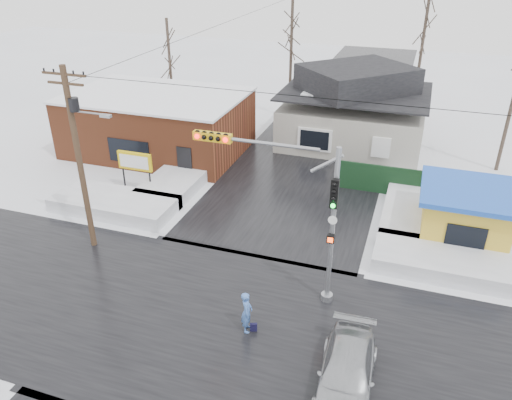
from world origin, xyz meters
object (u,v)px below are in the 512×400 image
(marquee_sign, at_px, (135,162))
(kiosk, at_px, (465,214))
(utility_pole, at_px, (79,151))
(car, at_px, (346,374))
(pedestrian, at_px, (247,312))
(traffic_signal, at_px, (295,201))

(marquee_sign, bearing_deg, kiosk, 1.55)
(marquee_sign, distance_m, kiosk, 18.51)
(marquee_sign, relative_size, kiosk, 0.55)
(utility_pole, bearing_deg, car, -20.22)
(kiosk, relative_size, car, 0.99)
(utility_pole, relative_size, marquee_sign, 3.53)
(pedestrian, bearing_deg, traffic_signal, -34.70)
(car, bearing_deg, traffic_signal, 122.52)
(pedestrian, xyz_separation_m, car, (4.16, -1.62, -0.22))
(traffic_signal, relative_size, utility_pole, 0.78)
(traffic_signal, distance_m, pedestrian, 4.72)
(marquee_sign, distance_m, car, 18.27)
(traffic_signal, distance_m, car, 6.66)
(traffic_signal, xyz_separation_m, kiosk, (7.07, 7.03, -3.08))
(pedestrian, bearing_deg, utility_pole, 55.67)
(traffic_signal, bearing_deg, utility_pole, 177.05)
(traffic_signal, xyz_separation_m, pedestrian, (-1.03, -2.82, -3.65))
(utility_pole, distance_m, marquee_sign, 6.87)
(pedestrian, bearing_deg, kiosk, -54.00)
(car, bearing_deg, pedestrian, 156.11)
(traffic_signal, xyz_separation_m, utility_pole, (-10.36, 0.53, 0.57))
(utility_pole, relative_size, pedestrian, 5.04)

